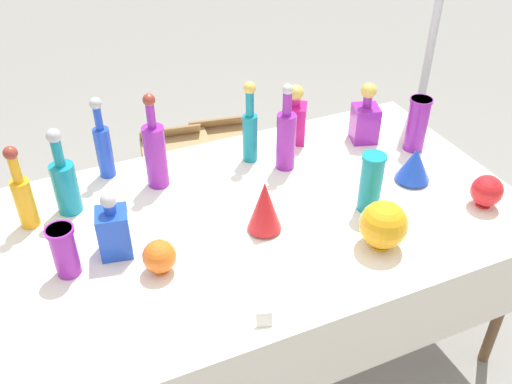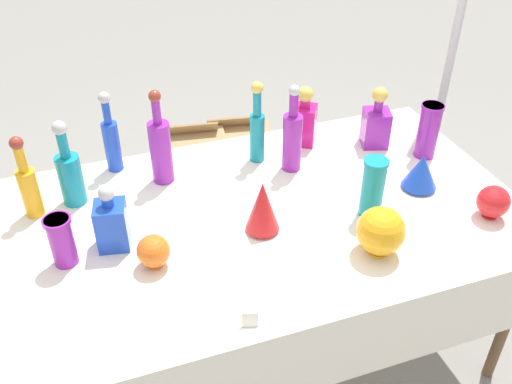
{
  "view_description": "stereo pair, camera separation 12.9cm",
  "coord_description": "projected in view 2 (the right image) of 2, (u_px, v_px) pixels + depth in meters",
  "views": [
    {
      "loc": [
        -0.67,
        -1.51,
        2.05
      ],
      "look_at": [
        0.0,
        0.0,
        0.86
      ],
      "focal_mm": 40.0,
      "sensor_mm": 36.0,
      "label": 1
    },
    {
      "loc": [
        -0.55,
        -1.56,
        2.05
      ],
      "look_at": [
        0.0,
        0.0,
        0.86
      ],
      "focal_mm": 40.0,
      "sensor_mm": 36.0,
      "label": 2
    }
  ],
  "objects": [
    {
      "name": "ground_plane",
      "position": [
        256.0,
        348.0,
        2.54
      ],
      "size": [
        40.0,
        40.0,
        0.0
      ],
      "primitive_type": "plane",
      "color": "gray"
    },
    {
      "name": "slender_vase_1",
      "position": [
        61.0,
        239.0,
        1.83
      ],
      "size": [
        0.09,
        0.09,
        0.18
      ],
      "color": "purple",
      "rests_on": "display_table"
    },
    {
      "name": "round_bowl_0",
      "position": [
        493.0,
        202.0,
        2.05
      ],
      "size": [
        0.12,
        0.12,
        0.13
      ],
      "color": "red",
      "rests_on": "display_table"
    },
    {
      "name": "round_bowl_2",
      "position": [
        154.0,
        251.0,
        1.84
      ],
      "size": [
        0.11,
        0.11,
        0.12
      ],
      "color": "orange",
      "rests_on": "display_table"
    },
    {
      "name": "tall_bottle_5",
      "position": [
        292.0,
        138.0,
        2.26
      ],
      "size": [
        0.08,
        0.08,
        0.37
      ],
      "color": "purple",
      "rests_on": "display_table"
    },
    {
      "name": "tall_bottle_1",
      "position": [
        111.0,
        139.0,
        2.26
      ],
      "size": [
        0.06,
        0.06,
        0.34
      ],
      "color": "blue",
      "rests_on": "display_table"
    },
    {
      "name": "tall_bottle_4",
      "position": [
        70.0,
        174.0,
        2.08
      ],
      "size": [
        0.09,
        0.09,
        0.34
      ],
      "color": "teal",
      "rests_on": "display_table"
    },
    {
      "name": "square_decanter_2",
      "position": [
        112.0,
        222.0,
        1.9
      ],
      "size": [
        0.12,
        0.12,
        0.24
      ],
      "color": "blue",
      "rests_on": "display_table"
    },
    {
      "name": "price_tag_left",
      "position": [
        250.0,
        320.0,
        1.65
      ],
      "size": [
        0.05,
        0.03,
        0.05
      ],
      "primitive_type": "cube",
      "rotation": [
        -0.21,
        0.0,
        -0.29
      ],
      "color": "white",
      "rests_on": "display_table"
    },
    {
      "name": "fluted_vase_0",
      "position": [
        263.0,
        206.0,
        1.96
      ],
      "size": [
        0.12,
        0.12,
        0.2
      ],
      "color": "red",
      "rests_on": "display_table"
    },
    {
      "name": "fluted_vase_1",
      "position": [
        421.0,
        171.0,
        2.18
      ],
      "size": [
        0.14,
        0.14,
        0.15
      ],
      "color": "blue",
      "rests_on": "display_table"
    },
    {
      "name": "display_table",
      "position": [
        259.0,
        231.0,
        2.1
      ],
      "size": [
        1.97,
        1.11,
        0.76
      ],
      "color": "white",
      "rests_on": "ground"
    },
    {
      "name": "square_decanter_0",
      "position": [
        376.0,
        123.0,
        2.44
      ],
      "size": [
        0.13,
        0.13,
        0.27
      ],
      "color": "purple",
      "rests_on": "display_table"
    },
    {
      "name": "round_bowl_1",
      "position": [
        381.0,
        231.0,
        1.88
      ],
      "size": [
        0.16,
        0.16,
        0.17
      ],
      "color": "orange",
      "rests_on": "display_table"
    },
    {
      "name": "tall_bottle_2",
      "position": [
        28.0,
        185.0,
        2.02
      ],
      "size": [
        0.07,
        0.07,
        0.33
      ],
      "color": "orange",
      "rests_on": "display_table"
    },
    {
      "name": "slender_vase_2",
      "position": [
        428.0,
        129.0,
        2.35
      ],
      "size": [
        0.09,
        0.09,
        0.24
      ],
      "color": "purple",
      "rests_on": "display_table"
    },
    {
      "name": "tall_bottle_3",
      "position": [
        257.0,
        128.0,
        2.31
      ],
      "size": [
        0.06,
        0.06,
        0.35
      ],
      "color": "teal",
      "rests_on": "display_table"
    },
    {
      "name": "cardboard_box_behind_right",
      "position": [
        195.0,
        168.0,
        3.42
      ],
      "size": [
        0.46,
        0.47,
        0.41
      ],
      "color": "tan",
      "rests_on": "ground"
    },
    {
      "name": "slender_vase_0",
      "position": [
        373.0,
        186.0,
        2.03
      ],
      "size": [
        0.09,
        0.09,
        0.23
      ],
      "color": "teal",
      "rests_on": "display_table"
    },
    {
      "name": "tall_bottle_0",
      "position": [
        161.0,
        148.0,
        2.19
      ],
      "size": [
        0.08,
        0.08,
        0.39
      ],
      "color": "purple",
      "rests_on": "display_table"
    },
    {
      "name": "canopy_pole",
      "position": [
        453.0,
        46.0,
        2.87
      ],
      "size": [
        0.18,
        0.18,
        2.46
      ],
      "color": "silver",
      "rests_on": "ground"
    },
    {
      "name": "cardboard_box_behind_left",
      "position": [
        240.0,
        154.0,
        3.57
      ],
      "size": [
        0.44,
        0.36,
        0.38
      ],
      "color": "tan",
      "rests_on": "ground"
    },
    {
      "name": "square_decanter_1",
      "position": [
        304.0,
        120.0,
        2.45
      ],
      "size": [
        0.14,
        0.14,
        0.27
      ],
      "color": "#C61972",
      "rests_on": "display_table"
    }
  ]
}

